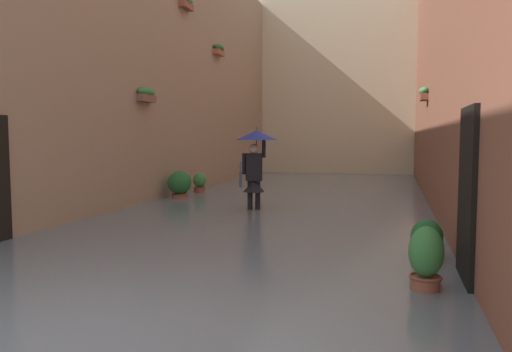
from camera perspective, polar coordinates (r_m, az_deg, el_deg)
name	(u,v)px	position (r m, az deg, el deg)	size (l,w,h in m)	color
ground_plane	(293,205)	(13.38, 4.33, -3.37)	(60.00, 60.00, 0.00)	slate
flood_water	(293,202)	(13.37, 4.33, -3.02)	(7.78, 25.37, 0.16)	slate
building_facade_left	(472,36)	(13.33, 23.93, 14.72)	(2.04, 23.37, 8.57)	brown
building_facade_right	(146,62)	(14.92, -12.77, 12.89)	(2.04, 23.37, 8.07)	gray
building_facade_far	(338,82)	(23.86, 9.56, 10.75)	(10.58, 1.80, 8.88)	beige
person_wading	(255,155)	(11.26, -0.12, 2.45)	(0.96, 0.96, 2.07)	#2D2319
potted_plant_far_right	(200,184)	(14.98, -6.59, -0.99)	(0.40, 0.40, 0.76)	brown
potted_plant_near_left	(427,245)	(7.14, 19.29, -7.60)	(0.43, 0.43, 0.72)	#66605B
potted_plant_far_left	(426,263)	(5.77, 19.22, -9.56)	(0.38, 0.38, 0.87)	brown
potted_plant_mid_right	(179,185)	(13.64, -8.93, -1.08)	(0.66, 0.66, 0.91)	#9E563D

